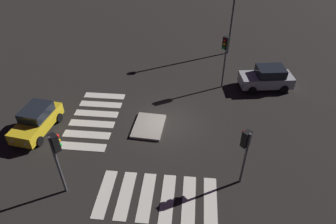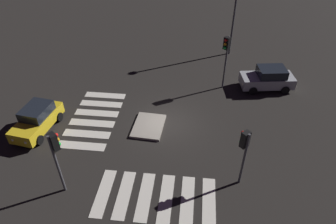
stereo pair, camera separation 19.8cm
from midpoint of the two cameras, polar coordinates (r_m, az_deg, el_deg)
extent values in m
plane|color=black|center=(21.14, 0.27, -2.14)|extent=(80.00, 80.00, 0.00)
cube|color=gray|center=(20.80, -3.43, -2.69)|extent=(2.79, 2.17, 0.18)
cube|color=gold|center=(21.99, -23.37, -1.72)|extent=(4.17, 2.24, 0.81)
cube|color=black|center=(21.71, -23.51, 0.17)|extent=(2.23, 1.82, 0.66)
cylinder|color=black|center=(21.05, -23.05, -4.92)|extent=(0.66, 0.32, 0.64)
cylinder|color=black|center=(22.00, -26.61, -4.05)|extent=(0.66, 0.32, 0.64)
cylinder|color=black|center=(22.51, -19.76, -0.87)|extent=(0.66, 0.32, 0.64)
cylinder|color=black|center=(23.40, -23.22, -0.23)|extent=(0.66, 0.32, 0.64)
sphere|color=#F2EABF|center=(20.63, -25.18, -5.24)|extent=(0.21, 0.21, 0.21)
sphere|color=#F2EABF|center=(21.18, -27.20, -4.72)|extent=(0.21, 0.21, 0.21)
cube|color=#9EA0A5|center=(25.72, 18.47, 5.72)|extent=(2.39, 4.39, 0.85)
cube|color=black|center=(25.43, 19.36, 7.18)|extent=(1.93, 2.35, 0.69)
cylinder|color=black|center=(24.80, 16.09, 3.90)|extent=(0.34, 0.70, 0.67)
cylinder|color=black|center=(26.20, 15.09, 6.05)|extent=(0.34, 0.70, 0.67)
cylinder|color=black|center=(25.71, 21.58, 3.91)|extent=(0.34, 0.70, 0.67)
cylinder|color=black|center=(27.07, 20.35, 6.00)|extent=(0.34, 0.70, 0.67)
sphere|color=#F2EABF|center=(24.68, 14.34, 5.13)|extent=(0.22, 0.22, 0.22)
sphere|color=#F2EABF|center=(25.48, 13.82, 6.33)|extent=(0.22, 0.22, 0.22)
cylinder|color=#47474C|center=(24.19, 11.11, 9.08)|extent=(0.14, 0.14, 4.45)
cube|color=black|center=(23.28, 11.37, 12.70)|extent=(0.52, 0.54, 0.96)
sphere|color=red|center=(23.01, 11.17, 13.23)|extent=(0.22, 0.22, 0.22)
sphere|color=orange|center=(23.13, 11.08, 12.56)|extent=(0.22, 0.22, 0.22)
sphere|color=green|center=(23.26, 10.99, 11.89)|extent=(0.22, 0.22, 0.22)
cylinder|color=#47474C|center=(16.61, 14.56, -8.81)|extent=(0.14, 0.14, 3.65)
cube|color=black|center=(15.76, 14.82, -5.07)|extent=(0.54, 0.54, 0.96)
sphere|color=red|center=(15.65, 14.44, -3.88)|extent=(0.22, 0.22, 0.22)
sphere|color=orange|center=(15.84, 14.28, -4.70)|extent=(0.22, 0.22, 0.22)
sphere|color=green|center=(16.04, 14.11, -5.49)|extent=(0.22, 0.22, 0.22)
cylinder|color=#47474C|center=(16.57, -19.98, -9.46)|extent=(0.14, 0.14, 4.00)
cube|color=black|center=(15.59, -20.59, -5.32)|extent=(0.52, 0.54, 0.96)
sphere|color=red|center=(15.45, -20.20, -4.16)|extent=(0.22, 0.22, 0.22)
sphere|color=orange|center=(15.64, -19.96, -4.98)|extent=(0.22, 0.22, 0.22)
sphere|color=green|center=(15.83, -19.74, -5.79)|extent=(0.22, 0.22, 0.22)
cylinder|color=#47474C|center=(29.37, 12.64, 17.34)|extent=(0.18, 0.18, 7.44)
cube|color=silver|center=(24.36, -11.62, 3.11)|extent=(0.70, 3.20, 0.02)
cube|color=silver|center=(23.48, -12.36, 1.51)|extent=(0.70, 3.20, 0.02)
cube|color=silver|center=(22.62, -13.16, -0.20)|extent=(0.70, 3.20, 0.02)
cube|color=silver|center=(21.78, -14.01, -2.05)|extent=(0.70, 3.20, 0.02)
cube|color=silver|center=(20.98, -14.94, -4.05)|extent=(0.70, 3.20, 0.02)
cube|color=silver|center=(20.20, -15.95, -6.20)|extent=(0.70, 3.20, 0.02)
cube|color=silver|center=(17.35, -11.82, -14.78)|extent=(3.20, 0.70, 0.02)
cube|color=silver|center=(17.08, -8.00, -15.28)|extent=(3.20, 0.70, 0.02)
cube|color=silver|center=(16.90, -4.06, -15.72)|extent=(3.20, 0.70, 0.02)
cube|color=silver|center=(16.78, -0.02, -16.10)|extent=(3.20, 0.70, 0.02)
cube|color=silver|center=(16.75, 4.06, -16.40)|extent=(3.20, 0.70, 0.02)
cube|color=silver|center=(16.79, 8.14, -16.63)|extent=(3.20, 0.70, 0.02)
camera|label=1|loc=(0.10, -89.72, 0.21)|focal=32.03mm
camera|label=2|loc=(0.10, 90.28, -0.21)|focal=32.03mm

